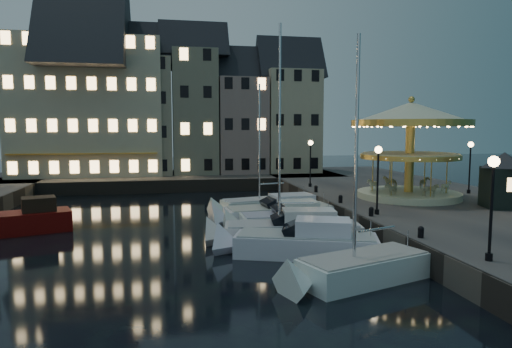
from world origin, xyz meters
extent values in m
plane|color=black|center=(0.00, 0.00, 0.00)|extent=(160.00, 160.00, 0.00)
cube|color=#474442|center=(14.00, 6.00, 0.65)|extent=(16.00, 56.00, 1.30)
cube|color=#474442|center=(-8.00, 28.00, 0.65)|extent=(44.00, 12.00, 1.30)
cube|color=#47423A|center=(6.00, 6.00, 0.65)|extent=(0.15, 44.00, 1.30)
cube|color=#47423A|center=(-6.00, 22.00, 0.65)|extent=(48.00, 0.15, 1.30)
cylinder|color=black|center=(7.20, -9.00, 1.45)|extent=(0.28, 0.28, 0.30)
cylinder|color=black|center=(7.20, -9.00, 3.20)|extent=(0.12, 0.12, 3.80)
sphere|color=#FFD18C|center=(7.20, -9.00, 5.25)|extent=(0.44, 0.44, 0.44)
cylinder|color=black|center=(7.20, 1.00, 1.45)|extent=(0.28, 0.28, 0.30)
cylinder|color=black|center=(7.20, 1.00, 3.20)|extent=(0.12, 0.12, 3.80)
sphere|color=#FFD18C|center=(7.20, 1.00, 5.25)|extent=(0.44, 0.44, 0.44)
cylinder|color=black|center=(7.20, 14.50, 1.45)|extent=(0.28, 0.28, 0.30)
cylinder|color=black|center=(7.20, 14.50, 3.20)|extent=(0.12, 0.12, 3.80)
sphere|color=#FFD18C|center=(7.20, 14.50, 5.25)|extent=(0.44, 0.44, 0.44)
cylinder|color=black|center=(18.50, 8.00, 1.45)|extent=(0.28, 0.28, 0.30)
cylinder|color=black|center=(18.50, 8.00, 3.20)|extent=(0.12, 0.12, 3.80)
sphere|color=#FFD18C|center=(18.50, 8.00, 5.25)|extent=(0.44, 0.44, 0.44)
cylinder|color=black|center=(6.60, -5.00, 1.50)|extent=(0.28, 0.28, 0.40)
sphere|color=black|center=(6.60, -5.00, 1.72)|extent=(0.30, 0.30, 0.30)
cylinder|color=black|center=(6.60, 0.50, 1.50)|extent=(0.28, 0.28, 0.40)
sphere|color=black|center=(6.60, 0.50, 1.72)|extent=(0.30, 0.30, 0.30)
cylinder|color=black|center=(6.60, 5.50, 1.50)|extent=(0.28, 0.28, 0.40)
sphere|color=black|center=(6.60, 5.50, 1.72)|extent=(0.30, 0.30, 0.30)
cylinder|color=black|center=(6.60, 11.00, 1.50)|extent=(0.28, 0.28, 0.40)
sphere|color=black|center=(6.60, 11.00, 1.72)|extent=(0.30, 0.30, 0.30)
cube|color=gray|center=(-19.50, 30.00, 6.80)|extent=(5.00, 8.00, 11.00)
cube|color=slate|center=(-14.05, 30.00, 7.30)|extent=(5.60, 8.00, 12.00)
cube|color=gray|center=(-8.00, 30.00, 7.80)|extent=(6.20, 8.00, 13.00)
cube|color=gray|center=(-2.25, 30.00, 8.30)|extent=(5.00, 8.00, 14.00)
cube|color=gray|center=(3.20, 30.00, 6.80)|extent=(5.60, 8.00, 11.00)
cube|color=tan|center=(9.25, 30.00, 7.30)|extent=(6.20, 8.00, 12.00)
cube|color=beige|center=(-14.00, 30.00, 8.80)|extent=(16.00, 9.00, 15.00)
cube|color=silver|center=(2.90, -6.84, 0.45)|extent=(6.23, 4.00, 1.30)
cube|color=gray|center=(2.90, -6.84, 1.12)|extent=(5.89, 3.74, 0.10)
cylinder|color=silver|center=(2.35, -7.02, 6.19)|extent=(0.14, 0.14, 10.18)
cube|color=silver|center=(1.58, -2.65, 0.45)|extent=(7.57, 4.62, 1.30)
cube|color=gray|center=(1.58, -2.65, 1.12)|extent=(7.17, 4.32, 0.10)
cube|color=silver|center=(2.39, -2.93, 1.55)|extent=(3.17, 2.59, 0.80)
cube|color=black|center=(1.03, -2.46, 1.45)|extent=(1.69, 1.98, 0.95)
cube|color=silver|center=(1.62, 0.05, 0.45)|extent=(7.94, 3.42, 1.30)
cube|color=gray|center=(1.62, 0.05, 1.12)|extent=(7.53, 3.18, 0.10)
cube|color=silver|center=(2.53, -0.09, 1.55)|extent=(3.15, 2.13, 0.80)
cube|color=black|center=(1.01, 0.14, 1.45)|extent=(1.51, 1.76, 0.99)
cylinder|color=silver|center=(0.86, 0.17, 6.27)|extent=(0.14, 0.14, 10.34)
cube|color=silver|center=(2.12, 2.99, 0.45)|extent=(5.97, 2.31, 1.30)
cube|color=gray|center=(2.12, 2.99, 1.12)|extent=(5.67, 2.13, 0.10)
cube|color=silver|center=(2.83, 3.00, 1.55)|extent=(2.27, 1.72, 0.80)
cube|color=black|center=(1.64, 2.99, 1.45)|extent=(1.05, 1.60, 0.88)
cube|color=silver|center=(2.23, 5.74, 0.45)|extent=(7.76, 3.33, 1.30)
cube|color=gray|center=(2.23, 5.74, 1.12)|extent=(7.37, 3.09, 0.10)
cube|color=silver|center=(3.13, 5.84, 1.55)|extent=(3.05, 2.19, 0.80)
cube|color=black|center=(1.64, 5.67, 1.45)|extent=(1.44, 1.89, 0.98)
cube|color=silver|center=(2.22, 9.55, 0.45)|extent=(7.43, 3.66, 1.30)
cube|color=gray|center=(2.22, 9.55, 1.12)|extent=(7.04, 3.41, 0.10)
cylinder|color=silver|center=(1.52, 9.39, 5.90)|extent=(0.14, 0.14, 9.61)
cube|color=#5E0806|center=(-14.86, 5.56, 0.55)|extent=(7.06, 4.30, 1.50)
cube|color=black|center=(-13.44, 6.04, 1.75)|extent=(2.36, 2.14, 0.89)
cylinder|color=beige|center=(12.48, 6.71, 1.54)|extent=(7.55, 7.55, 0.47)
cylinder|color=gold|center=(12.48, 6.71, 4.70)|extent=(0.66, 0.66, 5.85)
cylinder|color=beige|center=(12.48, 6.71, 4.60)|extent=(6.99, 6.99, 0.17)
cylinder|color=gold|center=(12.48, 6.71, 4.43)|extent=(7.25, 7.25, 0.33)
cone|color=beige|center=(12.48, 6.71, 7.72)|extent=(8.69, 8.69, 1.51)
cylinder|color=gold|center=(12.48, 6.71, 6.92)|extent=(8.69, 8.69, 0.47)
sphere|color=gold|center=(12.48, 6.71, 8.67)|extent=(0.47, 0.47, 0.47)
imported|color=beige|center=(15.01, 7.49, 2.24)|extent=(1.58, 1.14, 0.94)
cube|color=black|center=(16.35, 1.57, 2.64)|extent=(2.72, 2.72, 2.68)
pyramid|color=black|center=(16.35, 1.57, 4.98)|extent=(3.57, 3.57, 1.00)
camera|label=1|loc=(-5.19, -24.64, 6.54)|focal=32.00mm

